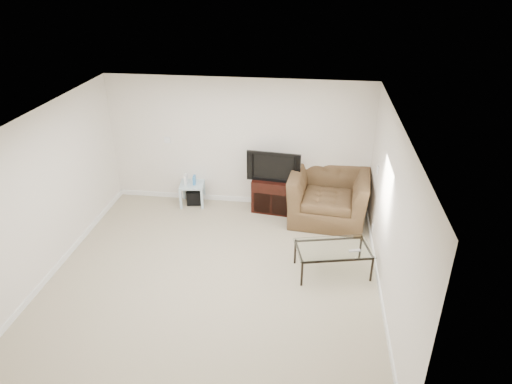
# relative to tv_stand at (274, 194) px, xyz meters

# --- Properties ---
(floor) EXTENTS (5.00, 5.00, 0.00)m
(floor) POSITION_rel_tv_stand_xyz_m (-0.72, -2.28, -0.33)
(floor) COLOR tan
(floor) RESTS_ON ground
(ceiling) EXTENTS (5.00, 5.00, 0.00)m
(ceiling) POSITION_rel_tv_stand_xyz_m (-0.72, -2.28, 2.17)
(ceiling) COLOR white
(ceiling) RESTS_ON ground
(wall_back) EXTENTS (5.00, 0.02, 2.50)m
(wall_back) POSITION_rel_tv_stand_xyz_m (-0.72, 0.22, 0.92)
(wall_back) COLOR silver
(wall_back) RESTS_ON ground
(wall_left) EXTENTS (0.02, 5.00, 2.50)m
(wall_left) POSITION_rel_tv_stand_xyz_m (-3.22, -2.28, 0.92)
(wall_left) COLOR silver
(wall_left) RESTS_ON ground
(wall_right) EXTENTS (0.02, 5.00, 2.50)m
(wall_right) POSITION_rel_tv_stand_xyz_m (1.78, -2.28, 0.92)
(wall_right) COLOR silver
(wall_right) RESTS_ON ground
(plate_back) EXTENTS (0.12, 0.02, 0.12)m
(plate_back) POSITION_rel_tv_stand_xyz_m (-2.12, 0.21, 0.92)
(plate_back) COLOR white
(plate_back) RESTS_ON wall_back
(plate_right_switch) EXTENTS (0.02, 0.09, 0.13)m
(plate_right_switch) POSITION_rel_tv_stand_xyz_m (1.77, -0.68, 0.92)
(plate_right_switch) COLOR white
(plate_right_switch) RESTS_ON wall_right
(plate_right_outlet) EXTENTS (0.02, 0.08, 0.12)m
(plate_right_outlet) POSITION_rel_tv_stand_xyz_m (1.77, -0.98, -0.03)
(plate_right_outlet) COLOR white
(plate_right_outlet) RESTS_ON wall_right
(tv_stand) EXTENTS (0.85, 0.64, 0.66)m
(tv_stand) POSITION_rel_tv_stand_xyz_m (0.00, 0.00, 0.00)
(tv_stand) COLOR black
(tv_stand) RESTS_ON floor
(dvd_player) EXTENTS (0.51, 0.39, 0.07)m
(dvd_player) POSITION_rel_tv_stand_xyz_m (-0.01, -0.04, 0.22)
(dvd_player) COLOR black
(dvd_player) RESTS_ON tv_stand
(television) EXTENTS (0.95, 0.29, 0.58)m
(television) POSITION_rel_tv_stand_xyz_m (-0.00, -0.03, 0.62)
(television) COLOR black
(television) RESTS_ON tv_stand
(side_table) EXTENTS (0.52, 0.52, 0.44)m
(side_table) POSITION_rel_tv_stand_xyz_m (-1.63, 0.00, -0.11)
(side_table) COLOR #AAC0CC
(side_table) RESTS_ON floor
(subwoofer) EXTENTS (0.33, 0.33, 0.29)m
(subwoofer) POSITION_rel_tv_stand_xyz_m (-1.60, 0.02, -0.17)
(subwoofer) COLOR black
(subwoofer) RESTS_ON floor
(game_console) EXTENTS (0.06, 0.15, 0.20)m
(game_console) POSITION_rel_tv_stand_xyz_m (-1.73, -0.03, 0.22)
(game_console) COLOR white
(game_console) RESTS_ON side_table
(game_case) EXTENTS (0.06, 0.13, 0.18)m
(game_case) POSITION_rel_tv_stand_xyz_m (-1.57, -0.01, 0.20)
(game_case) COLOR #337FCC
(game_case) RESTS_ON side_table
(recliner) EXTENTS (1.50, 1.06, 1.24)m
(recliner) POSITION_rel_tv_stand_xyz_m (1.02, -0.23, 0.29)
(recliner) COLOR #533524
(recliner) RESTS_ON floor
(coffee_table) EXTENTS (1.26, 0.89, 0.45)m
(coffee_table) POSITION_rel_tv_stand_xyz_m (1.08, -1.90, -0.10)
(coffee_table) COLOR black
(coffee_table) RESTS_ON floor
(remote) EXTENTS (0.19, 0.10, 0.02)m
(remote) POSITION_rel_tv_stand_xyz_m (1.39, -1.96, 0.13)
(remote) COLOR #B2B2B7
(remote) RESTS_ON coffee_table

